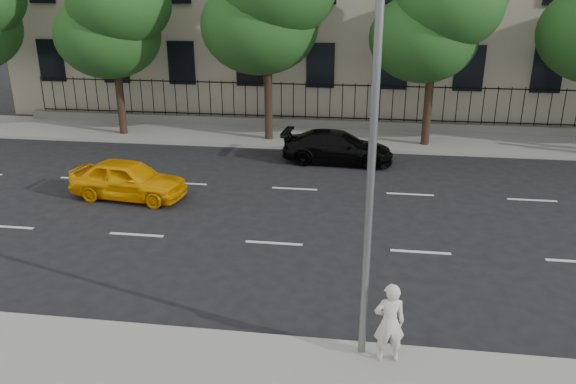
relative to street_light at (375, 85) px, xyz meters
name	(u,v)px	position (x,y,z in m)	size (l,w,h in m)	color
ground	(257,288)	(-2.50, 1.77, -5.15)	(120.00, 120.00, 0.00)	black
far_sidewalk	(314,137)	(-2.50, 15.77, -5.07)	(60.00, 4.00, 0.15)	gray
lane_markings	(285,213)	(-2.50, 6.52, -5.14)	(49.60, 4.62, 0.01)	silver
iron_fence	(317,117)	(-2.50, 17.47, -4.50)	(30.00, 0.50, 2.20)	slate
street_light	(375,85)	(0.00, 0.00, 0.00)	(0.25, 3.32, 8.05)	slate
tree_b	(113,7)	(-11.46, 15.13, 0.69)	(5.53, 5.12, 8.97)	#382619
tree_d	(437,9)	(2.54, 15.13, 0.69)	(5.34, 4.94, 8.84)	#382619
yellow_taxi	(128,179)	(-7.89, 7.10, -4.49)	(1.57, 3.89, 1.33)	#FFAB05
black_sedan	(338,147)	(-1.20, 12.16, -4.51)	(1.80, 4.43, 1.29)	black
woman_near	(389,323)	(0.47, -0.73, -4.20)	(0.58, 0.38, 1.59)	beige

